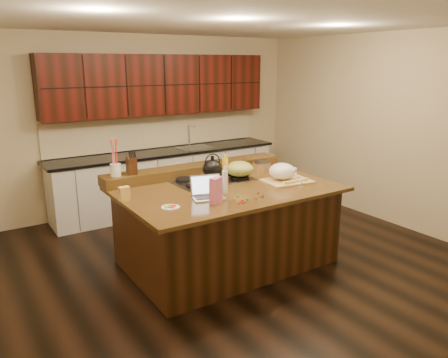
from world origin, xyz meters
TOP-DOWN VIEW (x-y plane):
  - room at (0.00, 0.00)m, footprint 5.52×5.02m
  - island at (0.00, 0.00)m, footprint 2.40×1.60m
  - back_ledge at (0.00, 0.70)m, footprint 2.40×0.30m
  - cooktop at (0.00, 0.30)m, footprint 0.92×0.52m
  - back_counter at (0.30, 2.23)m, footprint 3.70×0.66m
  - kettle at (0.00, 0.30)m, footprint 0.25×0.25m
  - green_bowl at (0.30, 0.17)m, footprint 0.40×0.40m
  - laptop at (-0.39, -0.22)m, footprint 0.38×0.33m
  - oil_bottle at (0.13, 0.23)m, footprint 0.07×0.07m
  - vinegar_bottle at (-0.16, -0.21)m, footprint 0.08×0.08m
  - wooden_tray at (0.69, -0.17)m, footprint 0.58×0.46m
  - ramekin_a at (0.94, -0.06)m, footprint 0.12×0.12m
  - ramekin_b at (0.70, -0.14)m, footprint 0.13×0.13m
  - ramekin_c at (1.12, 0.14)m, footprint 0.12×0.12m
  - strainer_bowl at (0.83, 0.43)m, footprint 0.24×0.24m
  - kitchen_timer at (0.75, -0.40)m, footprint 0.08×0.08m
  - pink_bag at (-0.41, -0.44)m, footprint 0.16×0.14m
  - candy_plate at (-0.86, -0.33)m, footprint 0.23×0.23m
  - package_box at (-1.15, 0.13)m, footprint 0.11×0.07m
  - utensil_crock at (-1.03, 0.70)m, footprint 0.16×0.16m
  - knife_block at (-0.84, 0.70)m, footprint 0.12×0.17m
  - gumdrop_0 at (-0.19, -0.61)m, footprint 0.02×0.02m
  - gumdrop_1 at (0.13, -0.50)m, footprint 0.02×0.02m
  - gumdrop_2 at (-0.16, -0.53)m, footprint 0.02×0.02m
  - gumdrop_3 at (0.03, -0.52)m, footprint 0.02×0.02m
  - gumdrop_4 at (0.10, -0.54)m, footprint 0.02×0.02m
  - gumdrop_5 at (0.08, -0.53)m, footprint 0.02×0.02m
  - gumdrop_6 at (0.14, -0.41)m, footprint 0.02×0.02m
  - gumdrop_7 at (-0.14, -0.51)m, footprint 0.02×0.02m
  - gumdrop_8 at (-0.19, -0.56)m, footprint 0.02×0.02m
  - gumdrop_9 at (-0.15, -0.59)m, footprint 0.02×0.02m
  - gumdrop_10 at (-0.24, -0.59)m, footprint 0.02×0.02m
  - gumdrop_11 at (-0.12, -0.40)m, footprint 0.02×0.02m
  - gumdrop_12 at (-0.01, -0.58)m, footprint 0.02×0.02m
  - gumdrop_13 at (-0.09, -0.53)m, footprint 0.02×0.02m
  - gumdrop_14 at (-0.20, -0.59)m, footprint 0.02×0.02m

SIDE VIEW (x-z plane):
  - island at x=0.00m, z-range 0.00..0.92m
  - candy_plate at x=-0.86m, z-range 0.92..0.93m
  - gumdrop_0 at x=-0.19m, z-range 0.92..0.94m
  - gumdrop_1 at x=0.13m, z-range 0.92..0.94m
  - gumdrop_2 at x=-0.16m, z-range 0.92..0.94m
  - gumdrop_3 at x=0.03m, z-range 0.92..0.94m
  - gumdrop_4 at x=0.10m, z-range 0.92..0.94m
  - gumdrop_5 at x=0.08m, z-range 0.92..0.94m
  - gumdrop_6 at x=0.14m, z-range 0.92..0.94m
  - gumdrop_7 at x=-0.14m, z-range 0.92..0.94m
  - gumdrop_8 at x=-0.19m, z-range 0.92..0.94m
  - gumdrop_9 at x=-0.15m, z-range 0.92..0.94m
  - gumdrop_10 at x=-0.24m, z-range 0.92..0.94m
  - gumdrop_11 at x=-0.12m, z-range 0.92..0.94m
  - gumdrop_12 at x=-0.01m, z-range 0.92..0.94m
  - gumdrop_13 at x=-0.09m, z-range 0.92..0.94m
  - gumdrop_14 at x=-0.20m, z-range 0.92..0.94m
  - cooktop at x=0.00m, z-range 0.91..0.96m
  - ramekin_a at x=0.94m, z-range 0.92..0.96m
  - ramekin_b at x=0.70m, z-range 0.92..0.96m
  - ramekin_c at x=1.12m, z-range 0.92..0.96m
  - kitchen_timer at x=0.75m, z-range 0.92..0.99m
  - strainer_bowl at x=0.83m, z-range 0.92..1.01m
  - back_ledge at x=0.00m, z-range 0.92..1.04m
  - laptop at x=-0.39m, z-range 0.87..1.09m
  - back_counter at x=0.30m, z-range -0.22..2.18m
  - package_box at x=-1.15m, z-range 0.92..1.07m
  - wooden_tray at x=0.69m, z-range 0.91..1.13m
  - vinegar_bottle at x=-0.16m, z-range 0.92..1.17m
  - pink_bag at x=-0.41m, z-range 0.92..1.18m
  - green_bowl at x=0.30m, z-range 0.96..1.14m
  - oil_bottle at x=0.13m, z-range 0.92..1.19m
  - kettle at x=0.00m, z-range 0.97..1.18m
  - utensil_crock at x=-1.03m, z-range 1.04..1.18m
  - knife_block at x=-0.84m, z-range 1.04..1.24m
  - room at x=0.00m, z-range -0.01..2.71m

